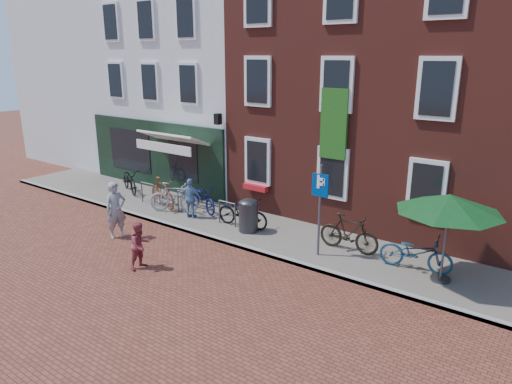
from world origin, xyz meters
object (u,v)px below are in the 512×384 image
Objects in this scene: parasol at (450,200)px; boy at (140,245)px; bicycle_0 at (130,180)px; bicycle_1 at (162,193)px; cafe_person at (191,198)px; bicycle_5 at (349,233)px; litter_bin at (248,214)px; bicycle_4 at (243,213)px; parking_sign at (320,198)px; bicycle_3 at (174,197)px; woman at (116,210)px; bicycle_6 at (416,252)px; bicycle_2 at (203,198)px.

parasol reaches higher than boy.
bicycle_0 is 1.03× the size of bicycle_1.
cafe_person is 5.83m from bicycle_5.
bicycle_4 is (-0.39, 0.20, -0.10)m from litter_bin.
litter_bin is 3.01m from parking_sign.
bicycle_3 is (-2.53, 3.71, -0.01)m from boy.
woman is 9.15m from bicycle_6.
bicycle_3 reaches higher than bicycle_2.
bicycle_5 is (5.79, 0.63, -0.16)m from cafe_person.
bicycle_3 is 8.75m from bicycle_6.
bicycle_0 and bicycle_2 have the same top height.
cafe_person is 4.44m from bicycle_0.
woman is 0.96× the size of bicycle_2.
boy is 4.49m from bicycle_3.
parasol is 1.40× the size of bicycle_5.
parasol reaches higher than bicycle_1.
bicycle_5 reaches higher than bicycle_2.
parking_sign reaches higher than bicycle_0.
bicycle_4 is (2.05, 0.35, -0.21)m from cafe_person.
boy is (-3.62, -3.46, -1.15)m from parking_sign.
cafe_person reaches higher than bicycle_4.
bicycle_3 is at bearing 93.61° from bicycle_5.
parasol is 1.36× the size of bicycle_2.
boy is 0.93× the size of cafe_person.
cafe_person reaches higher than bicycle_2.
bicycle_2 is at bearing -75.53° from bicycle_3.
woman reaches higher than bicycle_1.
bicycle_1 is at bearing 42.58° from boy.
bicycle_3 is at bearing 154.41° from bicycle_2.
cafe_person is at bearing -146.83° from bicycle_2.
cafe_person is at bearing -176.51° from litter_bin.
woman is 0.96× the size of bicycle_0.
woman is at bearing 129.97° from bicycle_4.
bicycle_5 is 0.97× the size of bicycle_6.
parking_sign is 5.14m from boy.
parking_sign is at bearing -171.87° from parasol.
bicycle_2 is 1.00× the size of bicycle_4.
woman is at bearing -139.91° from litter_bin.
boy is at bearing -137.10° from bicycle_2.
bicycle_1 is at bearing -22.51° from cafe_person.
litter_bin is 4.19m from bicycle_1.
bicycle_3 and bicycle_5 have the same top height.
woman is at bearing 102.16° from bicycle_6.
litter_bin reaches higher than bicycle_4.
parking_sign is at bearing -52.88° from woman.
litter_bin is 6.30m from parasol.
parking_sign is 3.44m from bicycle_4.
parasol reaches higher than bicycle_3.
boy is at bearing -122.82° from bicycle_1.
bicycle_0 is 1.03× the size of bicycle_3.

